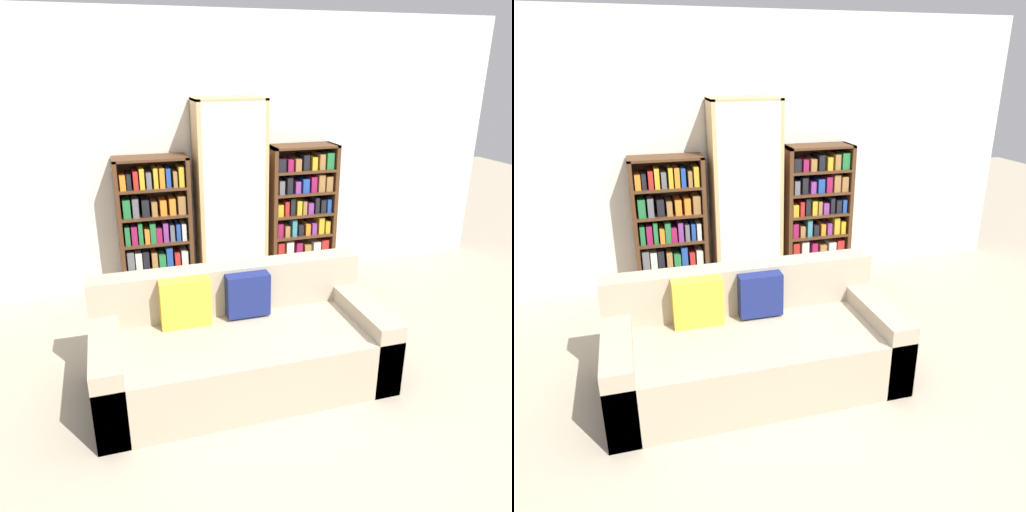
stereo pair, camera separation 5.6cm
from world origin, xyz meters
TOP-DOWN VIEW (x-y plane):
  - ground_plane at (0.00, 0.00)m, footprint 16.00×16.00m
  - wall_back at (0.00, 2.45)m, footprint 6.21×0.06m
  - couch at (-0.32, 0.52)m, footprint 2.07×0.95m
  - bookshelf_left at (-0.72, 2.25)m, footprint 0.71×0.32m
  - display_cabinet at (0.05, 2.23)m, footprint 0.69×0.36m
  - bookshelf_right at (0.83, 2.25)m, footprint 0.71×0.32m
  - wine_bottle at (0.73, 1.79)m, footprint 0.09×0.09m

SIDE VIEW (x-z plane):
  - ground_plane at x=0.00m, z-range 0.00..0.00m
  - wine_bottle at x=0.73m, z-range -0.03..0.34m
  - couch at x=-0.32m, z-range -0.11..0.68m
  - bookshelf_left at x=-0.72m, z-range -0.03..1.37m
  - bookshelf_right at x=0.83m, z-range -0.02..1.42m
  - display_cabinet at x=0.05m, z-range 0.00..1.92m
  - wall_back at x=0.00m, z-range 0.00..2.70m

